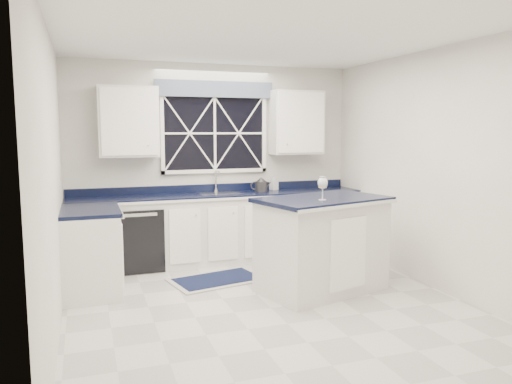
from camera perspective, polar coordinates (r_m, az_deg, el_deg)
name	(u,v)px	position (r m, az deg, el deg)	size (l,w,h in m)	color
ground	(271,308)	(5.20, 1.72, -13.12)	(4.50, 4.50, 0.00)	beige
back_wall	(214,162)	(7.04, -4.80, 3.45)	(4.00, 0.10, 2.70)	silver
base_cabinets	(199,233)	(6.63, -6.49, -4.65)	(3.99, 1.60, 0.90)	silver
countertop	(220,195)	(6.79, -4.13, -0.33)	(3.98, 0.64, 0.04)	black
dishwasher	(139,237)	(6.68, -13.27, -5.06)	(0.60, 0.58, 0.82)	black
window	(215,127)	(6.98, -4.74, 7.36)	(1.65, 0.09, 1.26)	black
upper_cabinets	(217,122)	(6.86, -4.49, 7.95)	(3.10, 0.34, 0.90)	silver
faucet	(216,180)	(6.96, -4.56, 1.33)	(0.05, 0.20, 0.30)	#B8B8BB
island	(322,244)	(5.64, 7.56, -5.92)	(1.59, 1.20, 1.06)	silver
rug	(218,279)	(6.10, -4.42, -9.93)	(1.21, 0.88, 0.02)	#A9A9A5
kettle	(261,185)	(6.98, 0.58, 0.83)	(0.28, 0.21, 0.20)	#2F2E31
wine_glass	(323,184)	(5.32, 7.63, 0.93)	(0.11, 0.11, 0.25)	silver
soap_bottle	(274,182)	(7.18, 2.05, 1.12)	(0.10, 0.10, 0.22)	silver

